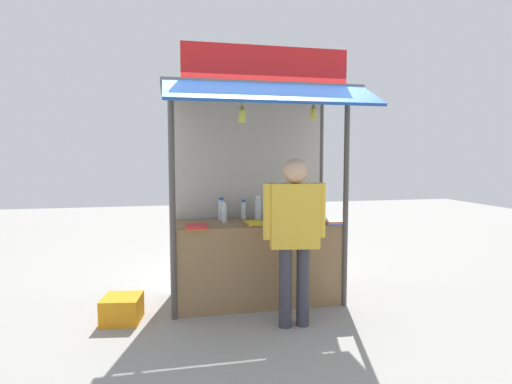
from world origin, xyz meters
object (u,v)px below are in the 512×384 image
water_bottle_right (224,213)px  magazine_stack_front_right (303,219)px  magazine_stack_far_right (197,227)px  plastic_crate (122,309)px  vendor_person (295,227)px  magazine_stack_center (331,221)px  magazine_stack_rear_center (256,223)px  water_bottle_back_left (258,208)px  water_bottle_front_left (244,210)px  banana_bunch_rightmost (242,115)px  banana_bunch_leftmost (313,114)px  water_bottle_left (221,209)px

water_bottle_right → magazine_stack_front_right: (0.89, -0.17, -0.07)m
magazine_stack_far_right → plastic_crate: 1.13m
water_bottle_right → vendor_person: size_ratio=0.14×
water_bottle_right → plastic_crate: bearing=-161.4°
magazine_stack_center → plastic_crate: (-2.29, -0.06, -0.82)m
magazine_stack_rear_center → magazine_stack_center: 0.86m
water_bottle_back_left → magazine_stack_rear_center: size_ratio=0.90×
magazine_stack_far_right → plastic_crate: magazine_stack_far_right is taller
water_bottle_back_left → magazine_stack_far_right: size_ratio=0.92×
water_bottle_front_left → magazine_stack_center: (0.91, -0.54, -0.09)m
banana_bunch_rightmost → vendor_person: 1.24m
water_bottle_right → magazine_stack_rear_center: water_bottle_right is taller
plastic_crate → water_bottle_front_left: bearing=23.5°
banana_bunch_rightmost → banana_bunch_leftmost: bearing=-0.0°
water_bottle_back_left → banana_bunch_leftmost: size_ratio=1.16×
magazine_stack_far_right → banana_bunch_rightmost: banana_bunch_rightmost is taller
water_bottle_back_left → magazine_stack_far_right: bearing=-146.9°
water_bottle_front_left → magazine_stack_center: size_ratio=0.76×
water_bottle_front_left → banana_bunch_leftmost: 1.46m
magazine_stack_center → banana_bunch_rightmost: (-1.06, -0.21, 1.15)m
water_bottle_left → water_bottle_front_left: 0.27m
plastic_crate → vendor_person: bearing=-16.0°
water_bottle_back_left → water_bottle_left: 0.45m
magazine_stack_front_right → banana_bunch_rightmost: 1.42m
water_bottle_back_left → magazine_stack_far_right: 0.94m
magazine_stack_far_right → vendor_person: 1.06m
water_bottle_back_left → magazine_stack_rear_center: (-0.12, -0.45, -0.12)m
water_bottle_front_left → plastic_crate: bearing=-156.5°
magazine_stack_front_right → plastic_crate: size_ratio=0.81×
water_bottle_back_left → magazine_stack_rear_center: 0.48m
magazine_stack_center → water_bottle_back_left: bearing=145.9°
water_bottle_front_left → magazine_stack_front_right: water_bottle_front_left is taller
water_bottle_left → water_bottle_right: 0.22m
water_bottle_left → banana_bunch_leftmost: 1.58m
magazine_stack_rear_center → magazine_stack_front_right: (0.58, 0.10, 0.02)m
vendor_person → water_bottle_left: bearing=126.9°
magazine_stack_center → plastic_crate: 2.44m
magazine_stack_far_right → banana_bunch_rightmost: (0.46, -0.20, 1.16)m
banana_bunch_leftmost → plastic_crate: 2.83m
magazine_stack_rear_center → magazine_stack_far_right: (-0.66, -0.06, -0.00)m
water_bottle_left → water_bottle_front_left: size_ratio=1.15×
water_bottle_right → magazine_stack_rear_center: bearing=-40.0°
magazine_stack_center → water_bottle_left: bearing=155.7°
banana_bunch_rightmost → magazine_stack_front_right: bearing=24.5°
magazine_stack_rear_center → magazine_stack_center: size_ratio=1.03×
magazine_stack_rear_center → magazine_stack_front_right: bearing=9.4°
water_bottle_front_left → magazine_stack_front_right: size_ratio=0.77×
water_bottle_left → magazine_stack_front_right: size_ratio=0.88×
magazine_stack_front_right → magazine_stack_far_right: bearing=-172.8°
water_bottle_right → magazine_stack_front_right: size_ratio=0.75×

